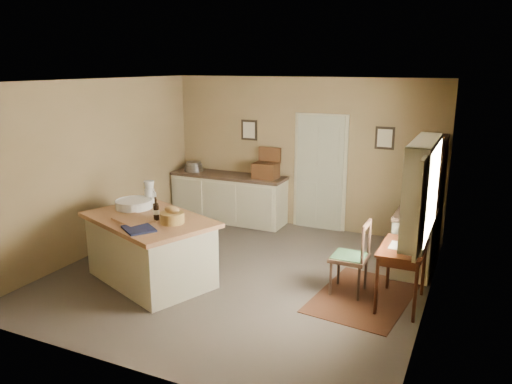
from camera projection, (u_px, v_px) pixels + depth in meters
ground at (241, 274)px, 7.12m from camera, size 5.00×5.00×0.00m
wall_back at (302, 154)px, 8.98m from camera, size 5.00×0.10×2.70m
wall_front at (119, 239)px, 4.58m from camera, size 5.00×0.10×2.70m
wall_left at (97, 167)px, 7.80m from camera, size 0.10×5.00×2.70m
wall_right at (434, 203)px, 5.77m from camera, size 0.10×5.00×2.70m
ceiling at (240, 81)px, 6.45m from camera, size 5.00×5.00×0.00m
door at (320, 172)px, 8.88m from camera, size 0.97×0.06×2.11m
framed_prints at (313, 134)px, 8.79m from camera, size 2.82×0.02×0.38m
window at (426, 190)px, 5.57m from camera, size 0.25×1.99×1.12m
work_island at (150, 247)px, 6.82m from camera, size 2.10×1.75×1.20m
sideboard at (229, 196)px, 9.48m from camera, size 2.22×0.63×1.18m
rug at (363, 297)px, 6.41m from camera, size 1.27×1.71×0.01m
writing_desk at (403, 254)px, 6.07m from camera, size 0.52×0.86×0.82m
desk_chair at (349, 258)px, 6.43m from camera, size 0.46×0.46×0.97m
right_cabinet at (415, 241)px, 7.14m from camera, size 0.55×0.98×0.99m
shelving_unit at (434, 198)px, 7.58m from camera, size 0.32×0.84×1.87m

